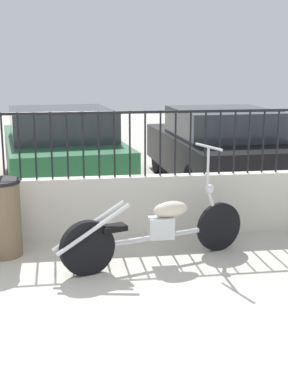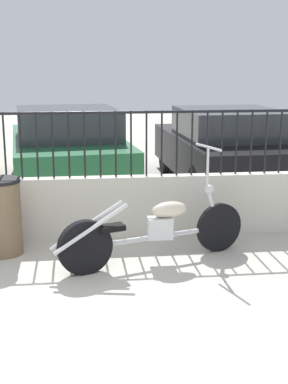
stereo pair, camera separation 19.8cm
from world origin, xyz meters
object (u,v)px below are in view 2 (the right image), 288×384
Objects in this scene: trash_bin at (2,217)px; car_green at (67,147)px; car_black at (226,147)px; motorcycle_silver at (148,230)px.

car_green is at bearing 79.01° from trash_bin.
trash_bin is 3.57m from car_green.
car_green reaches higher than car_black.
trash_bin is 0.21× the size of car_green.
car_black reaches higher than motorcycle_silver.
car_green is at bearing 85.32° from motorcycle_silver.
trash_bin is at bearing 144.80° from motorcycle_silver.
car_green is 1.04× the size of car_black.
motorcycle_silver is 4.15m from car_black.
car_green is (-0.97, 3.99, 0.32)m from motorcycle_silver.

